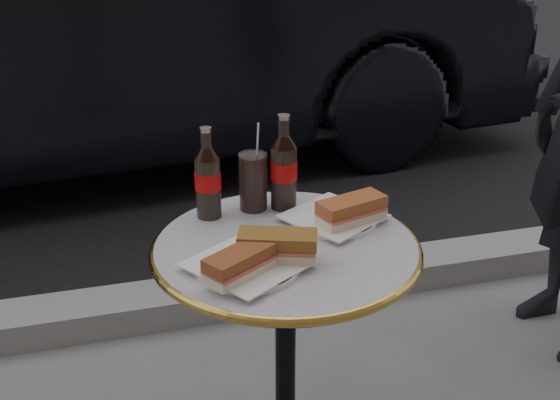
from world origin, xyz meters
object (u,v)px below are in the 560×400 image
object	(u,v)px
cola_bottle_left	(208,173)
cola_bottle_right	(284,162)
bistro_table	(285,374)
cola_glass	(253,181)
parked_car	(100,22)
plate_right	(333,219)
plate_left	(248,266)

from	to	relation	value
cola_bottle_left	cola_bottle_right	distance (m)	0.19
bistro_table	cola_glass	world-z (taller)	cola_glass
cola_bottle_right	bistro_table	bearing A→B (deg)	-104.37
parked_car	bistro_table	bearing A→B (deg)	179.94
cola_bottle_left	bistro_table	bearing A→B (deg)	-53.48
cola_bottle_left	cola_glass	bearing A→B (deg)	7.36
cola_glass	parked_car	size ratio (longest dim) A/B	0.03
plate_right	cola_glass	xyz separation A→B (m)	(-0.17, 0.12, 0.07)
cola_bottle_left	plate_left	bearing A→B (deg)	-83.71
cola_bottle_left	cola_bottle_right	world-z (taller)	cola_bottle_right
bistro_table	cola_bottle_right	bearing A→B (deg)	75.63
plate_right	plate_left	bearing A→B (deg)	-145.81
bistro_table	cola_glass	size ratio (longest dim) A/B	4.94
cola_glass	parked_car	bearing A→B (deg)	96.22
bistro_table	cola_bottle_right	size ratio (longest dim) A/B	2.99
plate_right	cola_glass	bearing A→B (deg)	143.80
plate_right	cola_bottle_right	distance (m)	0.19
plate_right	parked_car	bearing A→B (deg)	99.58
cola_bottle_left	cola_bottle_right	size ratio (longest dim) A/B	0.94
cola_bottle_right	cola_glass	bearing A→B (deg)	169.57
plate_right	cola_bottle_right	world-z (taller)	cola_bottle_right
plate_left	cola_glass	bearing A→B (deg)	74.06
bistro_table	parked_car	xyz separation A→B (m)	(-0.30, 2.69, 0.43)
plate_right	cola_glass	distance (m)	0.22
cola_glass	bistro_table	bearing A→B (deg)	-82.88
cola_bottle_right	cola_glass	world-z (taller)	cola_bottle_right
plate_left	plate_right	size ratio (longest dim) A/B	1.06
plate_right	cola_bottle_left	size ratio (longest dim) A/B	0.92
bistro_table	parked_car	distance (m)	2.74
cola_bottle_left	cola_bottle_right	bearing A→B (deg)	0.34
plate_left	parked_car	size ratio (longest dim) A/B	0.05
cola_bottle_left	cola_glass	size ratio (longest dim) A/B	1.56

